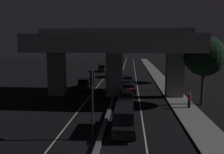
% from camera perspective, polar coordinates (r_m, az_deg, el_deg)
% --- Properties ---
extents(lane_line_left_inner, '(0.12, 126.00, 0.00)m').
position_cam_1_polar(lane_line_left_inner, '(47.12, -1.80, 0.10)').
color(lane_line_left_inner, beige).
rests_on(lane_line_left_inner, ground_plane).
extents(lane_line_right_inner, '(0.12, 126.00, 0.00)m').
position_cam_1_polar(lane_line_right_inner, '(46.82, 6.25, -0.00)').
color(lane_line_right_inner, beige).
rests_on(lane_line_right_inner, ground_plane).
extents(median_divider, '(0.36, 126.00, 0.29)m').
position_cam_1_polar(median_divider, '(46.83, 2.21, 0.23)').
color(median_divider, '#4C4C51').
rests_on(median_divider, ground_plane).
extents(sidewalk_right, '(2.79, 126.00, 0.13)m').
position_cam_1_polar(sidewalk_right, '(40.33, 13.34, -1.50)').
color(sidewalk_right, gray).
rests_on(sidewalk_right, ground_plane).
extents(elevated_overpass, '(20.24, 11.82, 9.01)m').
position_cam_1_polar(elevated_overpass, '(28.95, 0.65, 8.01)').
color(elevated_overpass, gray).
rests_on(elevated_overpass, ground_plane).
extents(traffic_light_left_of_median, '(0.30, 0.49, 5.17)m').
position_cam_1_polar(traffic_light_left_of_median, '(15.85, -5.15, -4.08)').
color(traffic_light_left_of_median, black).
rests_on(traffic_light_left_of_median, ground_plane).
extents(street_lamp, '(2.50, 0.32, 7.84)m').
position_cam_1_polar(street_lamp, '(33.34, 13.66, 4.38)').
color(street_lamp, '#2D2D30').
rests_on(street_lamp, ground_plane).
extents(car_black_lead, '(1.84, 4.77, 2.03)m').
position_cam_1_polar(car_black_lead, '(17.81, 3.16, -10.89)').
color(car_black_lead, black).
rests_on(car_black_lead, ground_plane).
extents(car_silver_second, '(2.00, 4.85, 1.44)m').
position_cam_1_polar(car_silver_second, '(26.35, 3.64, -5.09)').
color(car_silver_second, gray).
rests_on(car_silver_second, ground_plane).
extents(car_dark_red_third, '(2.03, 4.58, 1.35)m').
position_cam_1_polar(car_dark_red_third, '(31.75, 4.51, -2.80)').
color(car_dark_red_third, '#591414').
rests_on(car_dark_red_third, ground_plane).
extents(car_dark_blue_fourth, '(2.14, 4.86, 1.39)m').
position_cam_1_polar(car_dark_blue_fourth, '(38.61, 3.89, -0.75)').
color(car_dark_blue_fourth, '#141938').
rests_on(car_dark_blue_fourth, ground_plane).
extents(car_dark_green_lead_oncoming, '(1.99, 4.76, 1.65)m').
position_cam_1_polar(car_dark_green_lead_oncoming, '(34.63, -7.11, -1.65)').
color(car_dark_green_lead_oncoming, black).
rests_on(car_dark_green_lead_oncoming, ground_plane).
extents(car_dark_red_second_oncoming, '(2.11, 4.43, 1.84)m').
position_cam_1_polar(car_dark_red_second_oncoming, '(46.39, -0.23, 1.14)').
color(car_dark_red_second_oncoming, '#591414').
rests_on(car_dark_red_second_oncoming, ground_plane).
extents(car_dark_green_third_oncoming, '(1.95, 4.58, 1.81)m').
position_cam_1_polar(car_dark_green_third_oncoming, '(55.56, -2.54, 2.41)').
color(car_dark_green_third_oncoming, black).
rests_on(car_dark_green_third_oncoming, ground_plane).
extents(car_silver_fourth_oncoming, '(2.08, 4.18, 1.63)m').
position_cam_1_polar(car_silver_fourth_oncoming, '(65.96, 1.65, 3.28)').
color(car_silver_fourth_oncoming, gray).
rests_on(car_silver_fourth_oncoming, ground_plane).
extents(motorcycle_blue_filtering_near, '(0.33, 1.90, 1.49)m').
position_cam_1_polar(motorcycle_blue_filtering_near, '(18.85, 0.54, -11.12)').
color(motorcycle_blue_filtering_near, black).
rests_on(motorcycle_blue_filtering_near, ground_plane).
extents(pedestrian_on_sidewalk, '(0.35, 0.35, 1.66)m').
position_cam_1_polar(pedestrian_on_sidewalk, '(25.24, 19.53, -5.73)').
color(pedestrian_on_sidewalk, black).
rests_on(pedestrian_on_sidewalk, sidewalk_right).
extents(roadside_tree_kerbside_near, '(4.51, 4.51, 7.90)m').
position_cam_1_polar(roadside_tree_kerbside_near, '(26.66, 22.98, 5.02)').
color(roadside_tree_kerbside_near, '#38281C').
rests_on(roadside_tree_kerbside_near, ground_plane).
extents(roadside_tree_kerbside_mid, '(4.02, 4.02, 7.33)m').
position_cam_1_polar(roadside_tree_kerbside_mid, '(41.17, 17.39, 5.89)').
color(roadside_tree_kerbside_mid, '#2D2116').
rests_on(roadside_tree_kerbside_mid, ground_plane).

